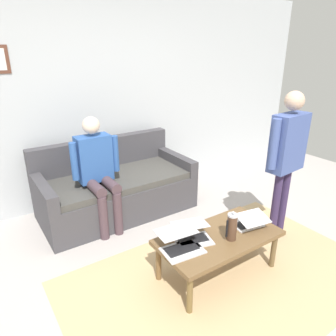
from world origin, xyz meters
TOP-DOWN VIEW (x-y plane):
  - ground_plane at (0.00, 0.00)m, footprint 7.68×7.68m
  - area_rug at (-0.04, 0.08)m, footprint 2.80×1.73m
  - back_wall at (0.00, -2.20)m, footprint 7.04×0.11m
  - couch at (0.22, -1.63)m, footprint 1.85×0.90m
  - coffee_table at (-0.04, -0.02)m, footprint 1.11×0.58m
  - laptop_left at (0.20, -0.11)m, footprint 0.38×0.38m
  - laptop_center at (-0.38, 0.01)m, footprint 0.33×0.34m
  - laptop_right at (0.36, -0.06)m, footprint 0.36×0.38m
  - french_press at (-0.09, 0.08)m, footprint 0.11×0.09m
  - person_standing at (-0.96, -0.09)m, footprint 0.57×0.21m
  - person_seated at (0.52, -1.40)m, footprint 0.55×0.51m

SIDE VIEW (x-z plane):
  - ground_plane at x=0.00m, z-range 0.00..0.00m
  - area_rug at x=-0.04m, z-range 0.00..0.01m
  - couch at x=0.22m, z-range -0.13..0.75m
  - coffee_table at x=-0.04m, z-range 0.16..0.56m
  - laptop_center at x=-0.38m, z-range 0.38..0.51m
  - laptop_left at x=0.20m, z-range 0.38..0.51m
  - laptop_right at x=0.36m, z-range 0.39..0.52m
  - french_press at x=-0.09m, z-range 0.39..0.66m
  - person_seated at x=0.52m, z-range 0.09..1.37m
  - person_standing at x=-0.96m, z-range 0.22..1.82m
  - back_wall at x=0.00m, z-range 0.00..2.70m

